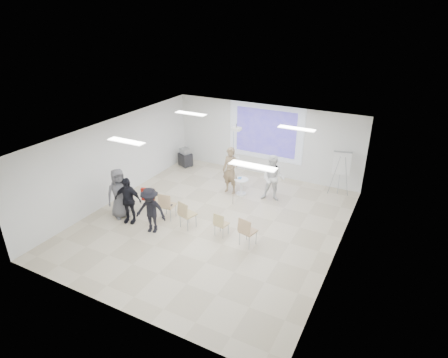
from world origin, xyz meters
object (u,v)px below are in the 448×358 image
at_px(audience_outer, 119,191).
at_px(flipchart_easel, 342,163).
at_px(chair_right_inner, 220,223).
at_px(chair_right_far, 247,230).
at_px(player_left, 231,168).
at_px(pedestal_table, 241,186).
at_px(chair_far_left, 122,198).
at_px(laptop, 168,204).
at_px(audience_mid, 150,208).
at_px(chair_center, 186,213).
at_px(chair_left_mid, 152,197).
at_px(chair_left_inner, 166,204).
at_px(av_cart, 185,158).
at_px(audience_left, 128,197).
at_px(player_right, 273,176).

distance_m(audience_outer, flipchart_easel, 7.98).
distance_m(chair_right_inner, chair_right_far, 0.94).
bearing_deg(chair_right_inner, player_left, 116.81).
bearing_deg(pedestal_table, chair_right_inner, -77.40).
relative_size(chair_far_left, laptop, 2.63).
relative_size(audience_outer, flipchart_easel, 1.12).
height_order(laptop, audience_mid, audience_mid).
distance_m(chair_far_left, chair_center, 2.49).
xyz_separation_m(pedestal_table, flipchart_easel, (3.27, 1.68, 0.92)).
bearing_deg(player_left, chair_left_mid, -120.96).
bearing_deg(chair_right_inner, chair_left_mid, -179.43).
bearing_deg(laptop, chair_far_left, 8.42).
relative_size(chair_center, chair_right_inner, 1.19).
relative_size(chair_left_inner, chair_center, 1.02).
distance_m(chair_left_mid, av_cart, 4.20).
distance_m(laptop, flipchart_easel, 6.48).
xyz_separation_m(chair_left_inner, chair_center, (0.87, -0.18, -0.01)).
xyz_separation_m(player_left, chair_right_far, (2.02, -2.97, -0.47)).
relative_size(audience_left, audience_mid, 1.06).
bearing_deg(player_right, audience_left, -148.45).
bearing_deg(pedestal_table, player_left, -176.12).
relative_size(player_right, chair_right_far, 2.05).
bearing_deg(audience_left, laptop, 25.06).
bearing_deg(flipchart_easel, player_right, -155.47).
distance_m(audience_left, audience_mid, 1.04).
distance_m(chair_right_inner, audience_outer, 3.61).
bearing_deg(player_right, av_cart, 151.11).
xyz_separation_m(player_right, chair_left_inner, (-2.62, -2.94, -0.39)).
bearing_deg(chair_left_inner, player_left, 64.40).
relative_size(pedestal_table, audience_left, 0.36).
xyz_separation_m(flipchart_easel, av_cart, (-6.68, -0.29, -0.90)).
bearing_deg(flipchart_easel, av_cart, 169.84).
bearing_deg(av_cart, audience_mid, -45.30).
bearing_deg(audience_left, pedestal_table, 41.95).
height_order(laptop, audience_left, audience_left).
bearing_deg(chair_right_far, laptop, -173.30).
height_order(chair_left_mid, chair_right_inner, chair_left_mid).
relative_size(audience_left, audience_outer, 0.94).
height_order(audience_outer, av_cart, audience_outer).
relative_size(chair_right_far, audience_left, 0.51).
xyz_separation_m(chair_center, audience_mid, (-0.86, -0.66, 0.30)).
bearing_deg(pedestal_table, chair_center, -100.21).
xyz_separation_m(chair_center, audience_outer, (-2.36, -0.38, 0.41)).
bearing_deg(laptop, flipchart_easel, -143.28).
xyz_separation_m(player_right, audience_left, (-3.63, -3.63, -0.05)).
distance_m(chair_far_left, av_cart, 4.55).
height_order(chair_center, chair_right_inner, chair_center).
distance_m(chair_right_far, audience_mid, 3.07).
relative_size(laptop, av_cart, 0.43).
relative_size(chair_center, audience_mid, 0.55).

